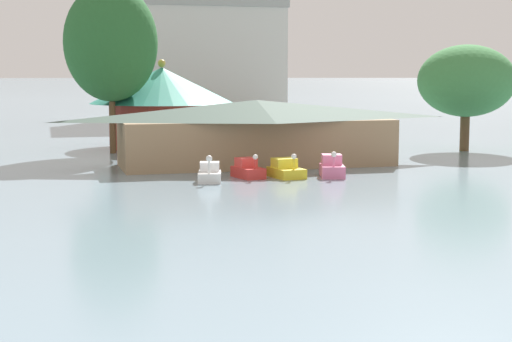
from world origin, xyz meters
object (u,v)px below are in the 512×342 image
object	(u,v)px
pedal_boat_yellow	(286,170)
pedal_boat_pink	(332,168)
green_roof_pavilion	(162,101)
shoreline_tree_mid	(111,43)
background_building_block	(198,62)
pedal_boat_white	(210,174)
pedal_boat_red	(248,170)
boathouse	(257,131)
shoreline_tree_right	(466,81)

from	to	relation	value
pedal_boat_yellow	pedal_boat_pink	distance (m)	2.96
pedal_boat_yellow	pedal_boat_pink	bearing A→B (deg)	72.67
green_roof_pavilion	shoreline_tree_mid	xyz separation A→B (m)	(-4.71, -4.28, 4.91)
pedal_boat_yellow	shoreline_tree_mid	bearing A→B (deg)	-161.88
background_building_block	shoreline_tree_mid	bearing A→B (deg)	-109.85
pedal_boat_white	shoreline_tree_mid	world-z (taller)	shoreline_tree_mid
pedal_boat_red	background_building_block	distance (m)	60.18
pedal_boat_pink	boathouse	bearing A→B (deg)	-142.81
pedal_boat_pink	background_building_block	xyz separation A→B (m)	(2.76, 60.07, 7.41)
green_roof_pavilion	shoreline_tree_right	xyz separation A→B (m)	(24.20, -9.88, 1.82)
green_roof_pavilion	shoreline_tree_right	bearing A→B (deg)	-22.21
pedal_boat_red	green_roof_pavilion	distance (m)	22.35
pedal_boat_red	green_roof_pavilion	size ratio (longest dim) A/B	0.21
pedal_boat_pink	background_building_block	size ratio (longest dim) A/B	0.13
pedal_boat_white	pedal_boat_yellow	world-z (taller)	pedal_boat_white
pedal_boat_red	background_building_block	world-z (taller)	background_building_block
shoreline_tree_mid	shoreline_tree_right	distance (m)	29.61
pedal_boat_white	pedal_boat_yellow	xyz separation A→B (m)	(5.05, 0.64, -0.00)
pedal_boat_white	green_roof_pavilion	bearing A→B (deg)	-168.30
pedal_boat_white	shoreline_tree_right	xyz separation A→B (m)	(24.67, 13.19, 5.40)
pedal_boat_white	pedal_boat_yellow	size ratio (longest dim) A/B	0.93
green_roof_pavilion	background_building_block	distance (m)	38.80
shoreline_tree_right	background_building_block	distance (m)	49.15
pedal_boat_white	pedal_boat_pink	xyz separation A→B (m)	(7.97, 0.21, 0.08)
boathouse	pedal_boat_white	bearing A→B (deg)	-123.51
pedal_boat_red	background_building_block	bearing A→B (deg)	158.88
pedal_boat_pink	green_roof_pavilion	world-z (taller)	green_roof_pavilion
green_roof_pavilion	shoreline_tree_mid	bearing A→B (deg)	-137.76
shoreline_tree_mid	boathouse	bearing A→B (deg)	-50.98
pedal_boat_red	boathouse	distance (m)	7.01
pedal_boat_red	pedal_boat_pink	distance (m)	5.37
pedal_boat_yellow	shoreline_tree_right	distance (m)	23.91
pedal_boat_red	background_building_block	xyz separation A→B (m)	(8.06, 59.16, 7.47)
boathouse	pedal_boat_pink	bearing A→B (deg)	-67.29
pedal_boat_red	pedal_boat_pink	size ratio (longest dim) A/B	0.94
boathouse	green_roof_pavilion	world-z (taller)	green_roof_pavilion
pedal_boat_pink	background_building_block	world-z (taller)	background_building_block
green_roof_pavilion	shoreline_tree_right	distance (m)	26.20
pedal_boat_pink	shoreline_tree_mid	world-z (taller)	shoreline_tree_mid
pedal_boat_red	green_roof_pavilion	world-z (taller)	green_roof_pavilion
boathouse	shoreline_tree_right	world-z (taller)	shoreline_tree_right
boathouse	shoreline_tree_right	size ratio (longest dim) A/B	2.32
green_roof_pavilion	pedal_boat_white	bearing A→B (deg)	-91.17
pedal_boat_pink	boathouse	distance (m)	8.08
pedal_boat_yellow	background_building_block	bearing A→B (deg)	165.57
shoreline_tree_mid	background_building_block	world-z (taller)	background_building_block
pedal_boat_pink	green_roof_pavilion	bearing A→B (deg)	-147.36
pedal_boat_pink	shoreline_tree_right	world-z (taller)	shoreline_tree_right
green_roof_pavilion	boathouse	bearing A→B (deg)	-74.03
boathouse	shoreline_tree_mid	xyz separation A→B (m)	(-9.18, 11.33, 6.53)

